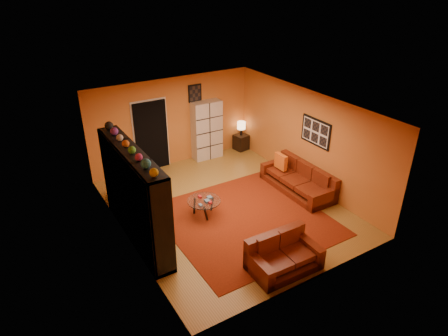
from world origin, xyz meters
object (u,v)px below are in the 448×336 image
bowl_chair (127,188)px  table_lamp (241,126)px  sofa (300,180)px  loveseat (282,255)px  storage_cabinet (207,130)px  entertainment_unit (134,196)px  side_table (241,142)px  coffee_table (204,202)px  tv (135,195)px

bowl_chair → table_lamp: 4.37m
sofa → bowl_chair: size_ratio=2.79×
loveseat → storage_cabinet: 5.40m
loveseat → bowl_chair: bearing=24.5°
sofa → table_lamp: 3.06m
entertainment_unit → side_table: bearing=31.3°
coffee_table → side_table: (2.88, 2.76, -0.11)m
sofa → tv: bearing=175.8°
storage_cabinet → entertainment_unit: bearing=-138.7°
entertainment_unit → sofa: size_ratio=1.39×
entertainment_unit → loveseat: 3.28m
side_table → table_lamp: 0.56m
tv → sofa: size_ratio=0.47×
sofa → entertainment_unit: bearing=177.1°
loveseat → side_table: (2.45, 5.17, -0.04)m
entertainment_unit → storage_cabinet: size_ratio=1.66×
coffee_table → loveseat: bearing=-80.0°
tv → table_lamp: 5.21m
sofa → coffee_table: sofa is taller
loveseat → coffee_table: 2.45m
coffee_table → tv: bearing=176.3°
coffee_table → storage_cabinet: storage_cabinet is taller
sofa → storage_cabinet: size_ratio=1.20×
loveseat → table_lamp: 5.75m
entertainment_unit → tv: entertainment_unit is taller
bowl_chair → table_lamp: table_lamp is taller
table_lamp → entertainment_unit: bearing=-148.7°
tv → coffee_table: 1.73m
bowl_chair → table_lamp: (4.20, 1.12, 0.48)m
tv → loveseat: size_ratio=0.72×
bowl_chair → coffee_table: bearing=-51.1°
table_lamp → side_table: bearing=90.0°
sofa → side_table: (0.11, 3.01, -0.04)m
sofa → loveseat: size_ratio=1.54×
tv → bowl_chair: 1.70m
loveseat → bowl_chair: size_ratio=1.81×
sofa → side_table: bearing=88.3°
sofa → table_lamp: size_ratio=4.84×
side_table → loveseat: bearing=-115.4°
bowl_chair → side_table: (4.20, 1.12, -0.08)m
coffee_table → storage_cabinet: bearing=59.6°
loveseat → side_table: size_ratio=2.80×
storage_cabinet → sofa: bearing=-69.0°
storage_cabinet → side_table: size_ratio=3.61×
tv → loveseat: (2.02, -2.52, -0.72)m
tv → loveseat: tv is taller
side_table → coffee_table: bearing=-136.2°
loveseat → table_lamp: bearing=-24.3°
storage_cabinet → loveseat: bearing=-102.3°
coffee_table → storage_cabinet: 3.30m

